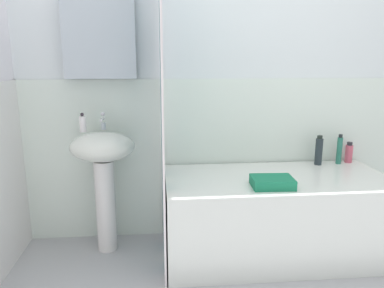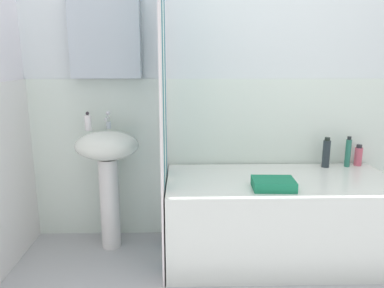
% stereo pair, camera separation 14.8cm
% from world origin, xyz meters
% --- Properties ---
extents(wall_back_tiled, '(3.60, 0.18, 2.40)m').
position_xyz_m(wall_back_tiled, '(-0.06, 1.26, 1.14)').
color(wall_back_tiled, white).
rests_on(wall_back_tiled, ground_plane).
extents(sink, '(0.44, 0.34, 0.86)m').
position_xyz_m(sink, '(-0.94, 1.03, 0.63)').
color(sink, silver).
rests_on(sink, ground_plane).
extents(faucet, '(0.03, 0.12, 0.12)m').
position_xyz_m(faucet, '(-0.94, 1.11, 0.92)').
color(faucet, silver).
rests_on(faucet, sink).
extents(soap_dispenser, '(0.05, 0.05, 0.13)m').
position_xyz_m(soap_dispenser, '(-1.07, 1.06, 0.92)').
color(soap_dispenser, white).
rests_on(soap_dispenser, sink).
extents(bathtub, '(1.51, 0.71, 0.56)m').
position_xyz_m(bathtub, '(0.24, 0.86, 0.28)').
color(bathtub, silver).
rests_on(bathtub, ground_plane).
extents(shower_curtain, '(0.01, 0.71, 2.00)m').
position_xyz_m(shower_curtain, '(-0.53, 0.86, 1.00)').
color(shower_curtain, white).
rests_on(shower_curtain, ground_plane).
extents(body_wash_bottle, '(0.06, 0.06, 0.16)m').
position_xyz_m(body_wash_bottle, '(0.90, 1.17, 0.64)').
color(body_wash_bottle, '#CE556B').
rests_on(body_wash_bottle, bathtub).
extents(lotion_bottle, '(0.04, 0.04, 0.23)m').
position_xyz_m(lotion_bottle, '(0.80, 1.14, 0.67)').
color(lotion_bottle, '#2A735E').
rests_on(lotion_bottle, bathtub).
extents(conditioner_bottle, '(0.05, 0.05, 0.22)m').
position_xyz_m(conditioner_bottle, '(0.64, 1.13, 0.67)').
color(conditioner_bottle, '#273036').
rests_on(conditioner_bottle, bathtub).
extents(towel_folded, '(0.26, 0.20, 0.06)m').
position_xyz_m(towel_folded, '(0.14, 0.67, 0.59)').
color(towel_folded, '#1C7852').
rests_on(towel_folded, bathtub).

